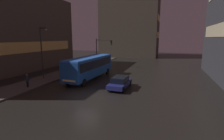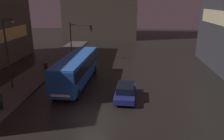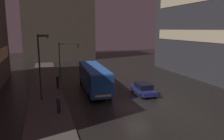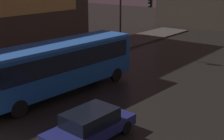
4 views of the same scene
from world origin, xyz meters
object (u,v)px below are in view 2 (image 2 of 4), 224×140
car_taxi (125,91)px  traffic_light_main (78,35)px  pedestrian_near (46,67)px  pedestrian_mid (0,99)px  bus_near (77,67)px  street_lamp_sidewalk (8,43)px

car_taxi → traffic_light_main: (-7.81, 14.09, 3.25)m
pedestrian_near → pedestrian_mid: pedestrian_near is taller
car_taxi → pedestrian_mid: size_ratio=2.74×
bus_near → pedestrian_near: 5.07m
bus_near → pedestrian_near: bus_near is taller
pedestrian_mid → traffic_light_main: (2.72, 17.55, 2.88)m
pedestrian_mid → street_lamp_sidewalk: size_ratio=0.22×
bus_near → car_taxi: bearing=151.3°
bus_near → car_taxi: 6.58m
bus_near → traffic_light_main: (-2.29, 10.75, 1.97)m
car_taxi → pedestrian_mid: pedestrian_mid is taller
traffic_light_main → street_lamp_sidewalk: size_ratio=0.80×
car_taxi → traffic_light_main: 16.43m
traffic_light_main → car_taxi: bearing=-61.0°
pedestrian_mid → street_lamp_sidewalk: 6.27m
pedestrian_near → traffic_light_main: size_ratio=0.31×
car_taxi → street_lamp_sidewalk: size_ratio=0.61×
bus_near → pedestrian_mid: size_ratio=6.62×
pedestrian_near → bus_near: bearing=29.1°
car_taxi → pedestrian_mid: (-10.53, -3.46, 0.37)m
street_lamp_sidewalk → pedestrian_near: bearing=66.7°
bus_near → car_taxi: (5.53, -3.34, -1.28)m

